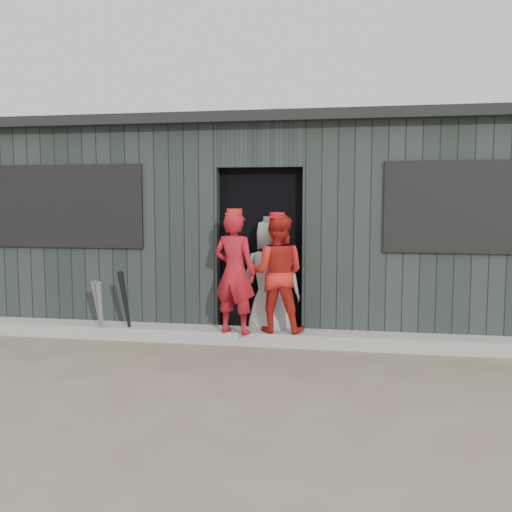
% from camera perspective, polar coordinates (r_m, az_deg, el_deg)
% --- Properties ---
extents(ground, '(80.00, 80.00, 0.00)m').
position_cam_1_polar(ground, '(4.87, -3.78, -13.87)').
color(ground, brown).
rests_on(ground, ground).
extents(curb, '(8.00, 0.36, 0.15)m').
position_cam_1_polar(curb, '(6.56, 0.03, -8.05)').
color(curb, gray).
rests_on(curb, ground).
extents(bat_left, '(0.14, 0.28, 0.71)m').
position_cam_1_polar(bat_left, '(6.82, -15.28, -5.31)').
color(bat_left, '#9999A1').
rests_on(bat_left, ground).
extents(bat_mid, '(0.08, 0.26, 0.71)m').
position_cam_1_polar(bat_mid, '(6.91, -15.49, -5.18)').
color(bat_mid, gray).
rests_on(bat_mid, ground).
extents(bat_right, '(0.10, 0.31, 0.83)m').
position_cam_1_polar(bat_right, '(6.74, -12.88, -4.88)').
color(bat_right, black).
rests_on(bat_right, ground).
extents(player_red_left, '(0.56, 0.44, 1.36)m').
position_cam_1_polar(player_red_left, '(6.29, -2.15, -1.66)').
color(player_red_left, maroon).
rests_on(player_red_left, curb).
extents(player_red_right, '(0.65, 0.51, 1.32)m').
position_cam_1_polar(player_red_right, '(6.38, 2.11, -1.75)').
color(player_red_right, red).
rests_on(player_red_right, curb).
extents(player_grey_back, '(0.72, 0.49, 1.41)m').
position_cam_1_polar(player_grey_back, '(6.64, 1.46, -2.35)').
color(player_grey_back, '#A6A6A6').
rests_on(player_grey_back, ground).
extents(dugout, '(8.30, 3.30, 2.62)m').
position_cam_1_polar(dugout, '(8.05, 2.11, 3.20)').
color(dugout, black).
rests_on(dugout, ground).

